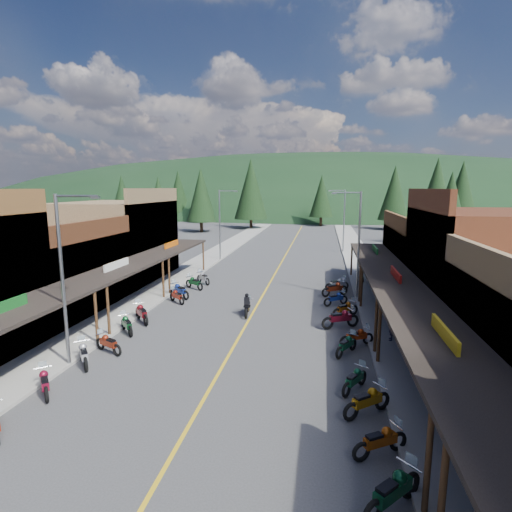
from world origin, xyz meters
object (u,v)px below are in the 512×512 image
at_px(pine_9, 451,200).
at_px(pine_5, 462,189).
at_px(bike_east_10, 336,298).
at_px(rider_on_bike, 247,306).
at_px(streetlight_1, 221,222).
at_px(bike_east_11, 335,288).
at_px(pine_7, 178,192).
at_px(pedestrian_east_a, 392,326).
at_px(pine_8, 159,202).
at_px(bike_west_8, 142,312).
at_px(pedestrian_east_b, 360,272).
at_px(pine_4, 394,193).
at_px(bike_west_4, 45,382).
at_px(shop_east_3, 440,261).
at_px(shop_west_2, 48,274).
at_px(pine_11, 436,195).
at_px(bike_west_6, 108,343).
at_px(bike_east_7, 357,336).
at_px(bike_east_12, 337,284).
at_px(pine_3, 322,196).
at_px(bike_east_2, 393,490).
at_px(streetlight_0, 65,273).
at_px(pine_0, 122,196).
at_px(bike_east_9, 345,308).
at_px(bike_west_11, 194,282).
at_px(bike_east_5, 355,379).
at_px(shop_east_2, 491,274).
at_px(pine_10, 201,196).
at_px(bike_west_9, 177,296).
at_px(pine_1, 202,192).
at_px(bike_east_8, 340,317).
at_px(streetlight_3, 343,218).
at_px(streetlight_2, 357,240).
at_px(bike_west_5, 84,353).
at_px(bike_west_10, 180,290).
at_px(pine_2, 251,189).
at_px(shop_west_3, 118,241).
at_px(bike_east_6, 346,344).
at_px(bike_west_12, 203,277).

bearing_deg(pine_9, pine_5, 69.68).
relative_size(bike_east_10, rider_on_bike, 0.94).
xyz_separation_m(streetlight_1, bike_east_11, (12.46, -13.47, -3.81)).
height_order(pine_7, pedestrian_east_a, pine_7).
xyz_separation_m(pine_8, bike_west_8, (15.54, -39.66, -5.33)).
xyz_separation_m(pine_8, pedestrian_east_b, (29.76, -26.91, -4.97)).
bearing_deg(pine_4, bike_west_4, -109.60).
bearing_deg(bike_west_4, shop_east_3, 3.42).
bearing_deg(shop_west_2, pine_11, 47.08).
height_order(bike_west_6, bike_east_11, bike_east_11).
relative_size(pine_11, bike_east_7, 6.36).
height_order(bike_east_12, pedestrian_east_a, pedestrian_east_a).
bearing_deg(pedestrian_east_b, pine_3, -114.53).
height_order(pine_3, bike_east_2, pine_3).
xyz_separation_m(streetlight_0, pine_0, (-33.05, 68.00, 2.02)).
bearing_deg(pedestrian_east_b, streetlight_1, -59.80).
relative_size(pine_5, bike_east_9, 6.72).
bearing_deg(bike_west_11, bike_east_2, -116.42).
xyz_separation_m(bike_east_5, bike_east_9, (0.12, 9.68, 0.05)).
height_order(shop_east_2, pine_0, pine_0).
xyz_separation_m(pine_10, bike_west_9, (12.18, -45.30, -6.23)).
relative_size(bike_west_11, bike_east_12, 1.00).
bearing_deg(bike_west_8, pine_1, 62.58).
height_order(bike_west_8, bike_east_8, bike_east_8).
relative_size(pine_3, bike_east_7, 5.64).
xyz_separation_m(pine_1, bike_east_7, (30.38, -71.30, -6.68)).
distance_m(shop_east_3, bike_east_5, 19.26).
bearing_deg(streetlight_3, streetlight_2, -90.00).
bearing_deg(shop_east_2, bike_west_8, -176.15).
relative_size(bike_west_5, pedestrian_east_b, 1.23).
distance_m(bike_west_5, bike_west_11, 14.61).
relative_size(streetlight_1, pine_8, 0.80).
height_order(shop_east_2, pine_7, pine_7).
xyz_separation_m(streetlight_3, pine_5, (27.05, 42.00, 3.53)).
relative_size(pine_7, bike_west_10, 5.52).
distance_m(shop_east_3, pine_2, 52.68).
distance_m(pine_1, bike_west_6, 76.74).
xyz_separation_m(shop_west_3, bike_west_10, (7.69, -5.29, -2.87)).
height_order(pine_9, bike_west_5, pine_9).
bearing_deg(bike_east_11, bike_west_5, -73.69).
height_order(pine_0, bike_west_8, pine_0).
relative_size(pine_11, bike_west_8, 5.44).
relative_size(bike_east_7, bike_east_10, 1.00).
bearing_deg(pine_10, bike_east_7, -64.58).
bearing_deg(bike_east_6, pine_10, 146.01).
distance_m(pine_1, bike_west_4, 80.78).
relative_size(bike_west_8, bike_west_12, 1.11).
xyz_separation_m(bike_west_10, rider_on_bike, (5.83, -3.22, -0.03)).
xyz_separation_m(bike_west_4, bike_west_8, (-0.05, 8.89, 0.08)).
height_order(pine_8, bike_west_9, pine_8).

